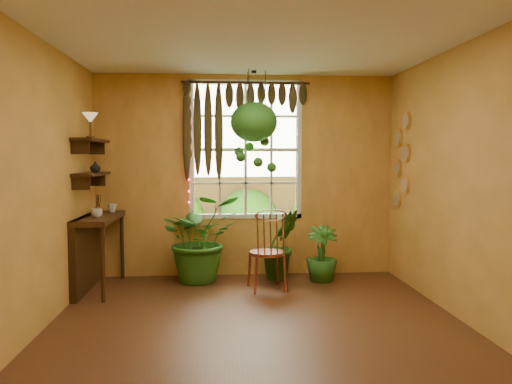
{
  "coord_description": "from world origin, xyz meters",
  "views": [
    {
      "loc": [
        -0.36,
        -4.47,
        1.6
      ],
      "look_at": [
        0.06,
        1.15,
        1.21
      ],
      "focal_mm": 35.0,
      "sensor_mm": 36.0,
      "label": 1
    }
  ],
  "objects_px": {
    "potted_plant_left": "(201,238)",
    "potted_plant_mid": "(280,244)",
    "windsor_chair": "(267,263)",
    "counter_ledge": "(90,244)",
    "hanging_basket": "(254,129)"
  },
  "relations": [
    {
      "from": "windsor_chair",
      "to": "potted_plant_left",
      "type": "distance_m",
      "value": 0.98
    },
    {
      "from": "counter_ledge",
      "to": "potted_plant_left",
      "type": "relative_size",
      "value": 1.07
    },
    {
      "from": "counter_ledge",
      "to": "windsor_chair",
      "type": "height_order",
      "value": "windsor_chair"
    },
    {
      "from": "counter_ledge",
      "to": "windsor_chair",
      "type": "bearing_deg",
      "value": -4.53
    },
    {
      "from": "counter_ledge",
      "to": "hanging_basket",
      "type": "xyz_separation_m",
      "value": [
        2.0,
        0.33,
        1.41
      ]
    },
    {
      "from": "potted_plant_left",
      "to": "potted_plant_mid",
      "type": "bearing_deg",
      "value": 2.77
    },
    {
      "from": "counter_ledge",
      "to": "hanging_basket",
      "type": "bearing_deg",
      "value": 9.27
    },
    {
      "from": "potted_plant_left",
      "to": "windsor_chair",
      "type": "bearing_deg",
      "value": -30.77
    },
    {
      "from": "counter_ledge",
      "to": "potted_plant_mid",
      "type": "xyz_separation_m",
      "value": [
        2.35,
        0.37,
        -0.09
      ]
    },
    {
      "from": "windsor_chair",
      "to": "potted_plant_left",
      "type": "relative_size",
      "value": 1.01
    },
    {
      "from": "counter_ledge",
      "to": "windsor_chair",
      "type": "xyz_separation_m",
      "value": [
        2.13,
        -0.17,
        -0.22
      ]
    },
    {
      "from": "windsor_chair",
      "to": "potted_plant_mid",
      "type": "height_order",
      "value": "windsor_chair"
    },
    {
      "from": "windsor_chair",
      "to": "potted_plant_mid",
      "type": "xyz_separation_m",
      "value": [
        0.22,
        0.54,
        0.13
      ]
    },
    {
      "from": "potted_plant_left",
      "to": "potted_plant_mid",
      "type": "distance_m",
      "value": 1.05
    },
    {
      "from": "windsor_chair",
      "to": "potted_plant_left",
      "type": "bearing_deg",
      "value": 140.05
    }
  ]
}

